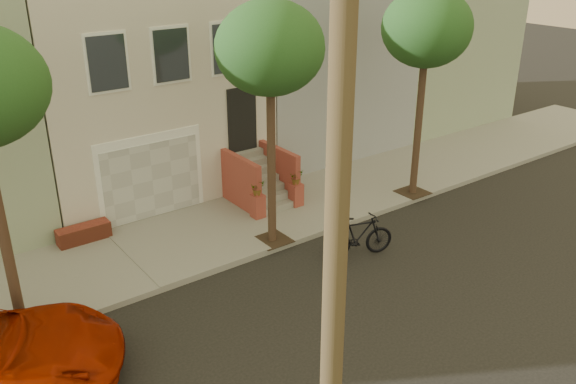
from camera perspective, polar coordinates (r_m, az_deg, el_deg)
ground at (r=13.44m, az=4.76°, el=-12.54°), size 90.00×90.00×0.00m
sidewalk at (r=17.16m, az=-7.02°, el=-3.83°), size 40.00×3.70×0.15m
house_row at (r=21.04m, az=-15.63°, el=10.93°), size 33.10×11.70×7.00m
tree_mid at (r=14.82m, az=-1.69°, el=13.20°), size 2.70×2.57×6.30m
tree_right at (r=18.48m, az=12.91°, el=14.67°), size 2.70×2.57×6.30m
motorcycle at (r=15.87m, az=6.64°, el=-4.15°), size 2.00×1.11×1.16m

